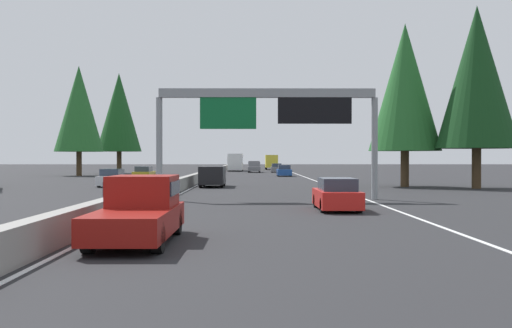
# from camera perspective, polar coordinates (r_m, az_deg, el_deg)

# --- Properties ---
(ground_plane) EXTENTS (320.00, 320.00, 0.00)m
(ground_plane) POSITION_cam_1_polar(r_m,az_deg,el_deg) (62.65, -4.94, -1.59)
(ground_plane) COLOR #262628
(median_barrier) EXTENTS (180.00, 0.56, 0.90)m
(median_barrier) POSITION_cam_1_polar(r_m,az_deg,el_deg) (82.60, -4.04, -0.75)
(median_barrier) COLOR gray
(median_barrier) RESTS_ON ground
(shoulder_stripe_right) EXTENTS (160.00, 0.16, 0.01)m
(shoulder_stripe_right) POSITION_cam_1_polar(r_m,az_deg,el_deg) (72.73, 4.78, -1.29)
(shoulder_stripe_right) COLOR silver
(shoulder_stripe_right) RESTS_ON ground
(shoulder_stripe_median) EXTENTS (160.00, 0.16, 0.01)m
(shoulder_stripe_median) POSITION_cam_1_polar(r_m,az_deg,el_deg) (72.60, -4.11, -1.29)
(shoulder_stripe_median) COLOR silver
(shoulder_stripe_median) RESTS_ON ground
(sign_gantry_overhead) EXTENTS (0.50, 12.68, 6.33)m
(sign_gantry_overhead) POSITION_cam_1_polar(r_m,az_deg,el_deg) (34.63, 1.34, 4.98)
(sign_gantry_overhead) COLOR gray
(sign_gantry_overhead) RESTS_ON ground
(pickup_far_right) EXTENTS (5.60, 2.00, 1.86)m
(pickup_far_right) POSITION_cam_1_polar(r_m,az_deg,el_deg) (17.64, -10.90, -4.21)
(pickup_far_right) COLOR maroon
(pickup_far_right) RESTS_ON ground
(sedan_distant_b) EXTENTS (4.40, 1.80, 1.47)m
(sedan_distant_b) POSITION_cam_1_polar(r_m,az_deg,el_deg) (27.84, 7.62, -2.92)
(sedan_distant_b) COLOR red
(sedan_distant_b) RESTS_ON ground
(sedan_near_right) EXTENTS (4.40, 1.80, 1.47)m
(sedan_near_right) POSITION_cam_1_polar(r_m,az_deg,el_deg) (78.24, 2.66, -0.66)
(sedan_near_right) COLOR #1E4793
(sedan_near_right) RESTS_ON ground
(box_truck_mid_center) EXTENTS (8.50, 2.40, 2.95)m
(box_truck_mid_center) POSITION_cam_1_polar(r_m,az_deg,el_deg) (122.53, 1.45, 0.23)
(box_truck_mid_center) COLOR gold
(box_truck_mid_center) RESTS_ON ground
(minivan_mid_right) EXTENTS (5.00, 1.95, 1.69)m
(minivan_mid_right) POSITION_cam_1_polar(r_m,az_deg,el_deg) (49.78, -4.11, -1.06)
(minivan_mid_right) COLOR black
(minivan_mid_right) RESTS_ON ground
(bus_mid_left) EXTENTS (11.50, 2.55, 3.10)m
(bus_mid_left) POSITION_cam_1_polar(r_m,az_deg,el_deg) (110.02, -1.93, 0.24)
(bus_mid_left) COLOR white
(bus_mid_left) RESTS_ON ground
(sedan_distant_a) EXTENTS (4.40, 1.80, 1.47)m
(sedan_distant_a) POSITION_cam_1_polar(r_m,az_deg,el_deg) (98.58, 1.95, -0.40)
(sedan_distant_a) COLOR slate
(sedan_distant_a) RESTS_ON ground
(pickup_far_center) EXTENTS (5.60, 2.00, 1.86)m
(pickup_far_center) POSITION_cam_1_polar(r_m,az_deg,el_deg) (98.96, -0.17, -0.26)
(pickup_far_center) COLOR slate
(pickup_far_center) RESTS_ON ground
(oncoming_near) EXTENTS (4.40, 1.80, 1.47)m
(oncoming_near) POSITION_cam_1_polar(r_m,az_deg,el_deg) (66.14, -10.51, -0.90)
(oncoming_near) COLOR #AD931E
(oncoming_near) RESTS_ON ground
(oncoming_far) EXTENTS (4.40, 1.80, 1.47)m
(oncoming_far) POSITION_cam_1_polar(r_m,az_deg,el_deg) (51.52, -13.35, -1.32)
(oncoming_far) COLOR silver
(oncoming_far) RESTS_ON ground
(conifer_right_near) EXTENTS (6.24, 6.24, 14.19)m
(conifer_right_near) POSITION_cam_1_polar(r_m,az_deg,el_deg) (50.23, 20.08, 7.69)
(conifer_right_near) COLOR #4C3823
(conifer_right_near) RESTS_ON ground
(conifer_right_mid) EXTENTS (5.92, 5.92, 13.45)m
(conifer_right_mid) POSITION_cam_1_polar(r_m,az_deg,el_deg) (51.60, 13.86, 7.02)
(conifer_right_mid) COLOR #4C3823
(conifer_right_mid) RESTS_ON ground
(conifer_left_mid) EXTENTS (6.41, 6.41, 14.57)m
(conifer_left_mid) POSITION_cam_1_polar(r_m,az_deg,el_deg) (83.55, -16.35, 5.01)
(conifer_left_mid) COLOR #4C3823
(conifer_left_mid) RESTS_ON ground
(conifer_left_far) EXTENTS (6.70, 6.70, 15.22)m
(conifer_left_far) POSITION_cam_1_polar(r_m,az_deg,el_deg) (94.03, -12.78, 4.77)
(conifer_left_far) COLOR #4C3823
(conifer_left_far) RESTS_ON ground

